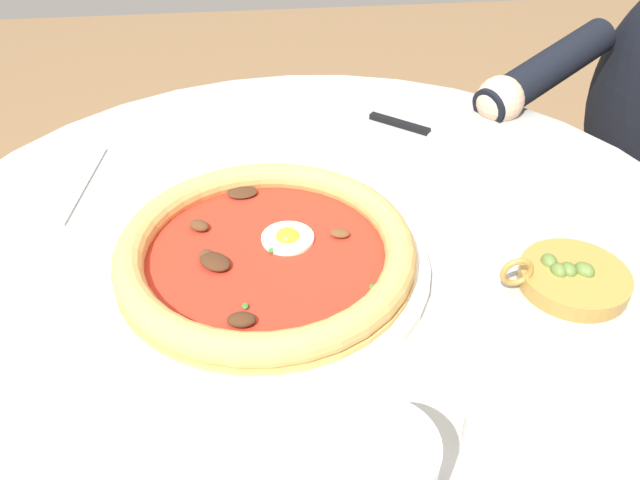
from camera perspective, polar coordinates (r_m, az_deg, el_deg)
name	(u,v)px	position (r m, az deg, el deg)	size (l,w,h in m)	color
dining_table	(318,346)	(0.79, -0.17, -9.39)	(0.92, 0.92, 0.73)	#999993
pizza_on_plate	(266,254)	(0.66, -4.80, -1.25)	(0.34, 0.34, 0.04)	white
steak_knife	(416,129)	(0.92, 8.50, 9.69)	(0.14, 0.16, 0.01)	silver
ramekin_capers	(513,431)	(0.54, 16.71, -15.89)	(0.07, 0.07, 0.03)	white
olive_pan	(572,277)	(0.69, 21.36, -3.09)	(0.11, 0.13, 0.04)	olive
fork_utensil	(83,184)	(0.85, -20.20, 4.67)	(0.17, 0.03, 0.00)	#BCBCC1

